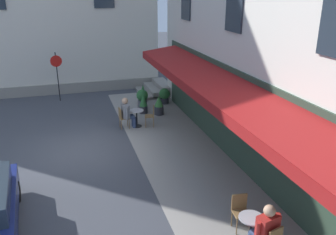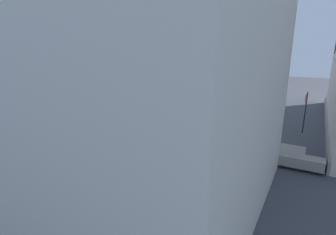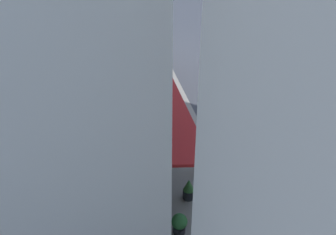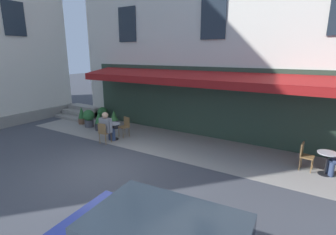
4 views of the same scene
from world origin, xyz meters
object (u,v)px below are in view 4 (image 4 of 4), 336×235
at_px(seated_companion_in_grey, 107,126).
at_px(potted_plant_entrance_right, 103,114).
at_px(cafe_table_mid_terrace, 114,129).
at_px(potted_plant_by_steps, 82,115).
at_px(cafe_table_near_entrance, 327,160).
at_px(potted_plant_entrance_left, 99,121).
at_px(cafe_chair_wicker_facing_street, 125,125).
at_px(cafe_chair_wicker_under_awning, 104,131).
at_px(cafe_chair_wicker_near_door, 305,154).
at_px(potted_plant_mid_terrace, 89,118).
at_px(potted_plant_under_sign, 114,120).

distance_m(seated_companion_in_grey, potted_plant_entrance_right, 3.74).
bearing_deg(cafe_table_mid_terrace, potted_plant_entrance_right, -36.24).
bearing_deg(potted_plant_by_steps, cafe_table_mid_terrace, 162.89).
relative_size(cafe_table_near_entrance, potted_plant_entrance_left, 0.80).
distance_m(potted_plant_by_steps, potted_plant_entrance_right, 1.15).
bearing_deg(cafe_table_mid_terrace, cafe_chair_wicker_facing_street, -102.95).
height_order(cafe_chair_wicker_under_awning, potted_plant_entrance_left, potted_plant_entrance_left).
xyz_separation_m(cafe_chair_wicker_near_door, cafe_chair_wicker_facing_street, (7.38, 0.45, 0.00)).
bearing_deg(cafe_chair_wicker_under_awning, cafe_table_mid_terrace, -87.09).
height_order(cafe_table_mid_terrace, potted_plant_by_steps, potted_plant_by_steps).
distance_m(cafe_chair_wicker_near_door, potted_plant_mid_terrace, 10.05).
xyz_separation_m(cafe_chair_wicker_under_awning, potted_plant_entrance_right, (2.82, -2.67, -0.11)).
height_order(cafe_chair_wicker_near_door, potted_plant_by_steps, potted_plant_by_steps).
height_order(cafe_table_near_entrance, potted_plant_under_sign, potted_plant_under_sign).
height_order(cafe_chair_wicker_near_door, potted_plant_entrance_left, potted_plant_entrance_left).
bearing_deg(cafe_chair_wicker_near_door, potted_plant_entrance_right, -5.42).
distance_m(cafe_chair_wicker_near_door, potted_plant_entrance_left, 9.16).
xyz_separation_m(cafe_chair_wicker_near_door, potted_plant_mid_terrace, (10.05, 0.26, -0.05)).
bearing_deg(cafe_table_mid_terrace, potted_plant_mid_terrace, -17.72).
distance_m(cafe_table_mid_terrace, potted_plant_entrance_left, 1.76).
height_order(cafe_chair_wicker_facing_street, potted_plant_mid_terrace, potted_plant_mid_terrace).
relative_size(cafe_table_near_entrance, potted_plant_mid_terrace, 0.82).
height_order(cafe_table_mid_terrace, potted_plant_under_sign, potted_plant_under_sign).
bearing_deg(potted_plant_under_sign, potted_plant_entrance_right, -24.63).
bearing_deg(potted_plant_entrance_right, potted_plant_under_sign, 155.37).
xyz_separation_m(cafe_table_mid_terrace, potted_plant_by_steps, (3.34, -1.03, -0.02)).
xyz_separation_m(cafe_table_near_entrance, potted_plant_entrance_left, (9.78, 0.35, -0.04)).
bearing_deg(cafe_chair_wicker_near_door, seated_companion_in_grey, 11.15).
distance_m(seated_companion_in_grey, potted_plant_entrance_left, 1.99).
bearing_deg(potted_plant_entrance_left, cafe_table_near_entrance, -177.96).
height_order(potted_plant_by_steps, potted_plant_entrance_right, potted_plant_by_steps).
height_order(cafe_table_near_entrance, potted_plant_by_steps, potted_plant_by_steps).
bearing_deg(cafe_table_mid_terrace, cafe_chair_wicker_near_door, -171.94).
xyz_separation_m(cafe_chair_wicker_under_awning, potted_plant_by_steps, (3.37, -1.66, -0.08)).
xyz_separation_m(potted_plant_mid_terrace, potted_plant_entrance_right, (0.26, -1.23, -0.06)).
relative_size(potted_plant_by_steps, potted_plant_entrance_right, 1.19).
height_order(cafe_table_mid_terrace, potted_plant_entrance_right, potted_plant_entrance_right).
xyz_separation_m(cafe_table_near_entrance, cafe_chair_wicker_facing_street, (8.01, 0.39, 0.06)).
relative_size(potted_plant_under_sign, potted_plant_entrance_right, 1.16).
xyz_separation_m(cafe_chair_wicker_facing_street, potted_plant_entrance_right, (2.93, -1.43, -0.11)).
bearing_deg(potted_plant_entrance_left, cafe_table_mid_terrace, 157.95).
bearing_deg(cafe_table_mid_terrace, cafe_chair_wicker_under_awning, 92.91).
height_order(potted_plant_mid_terrace, potted_plant_entrance_right, potted_plant_mid_terrace).
bearing_deg(cafe_chair_wicker_facing_street, potted_plant_entrance_left, -1.42).
bearing_deg(cafe_chair_wicker_under_awning, potted_plant_entrance_right, -43.49).
height_order(seated_companion_in_grey, potted_plant_by_steps, seated_companion_in_grey).
relative_size(potted_plant_entrance_left, potted_plant_by_steps, 0.97).
height_order(cafe_chair_wicker_under_awning, potted_plant_entrance_right, cafe_chair_wicker_under_awning).
bearing_deg(potted_plant_entrance_left, cafe_chair_wicker_near_door, -177.47).
xyz_separation_m(potted_plant_entrance_left, potted_plant_under_sign, (-0.41, -0.66, 0.00)).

